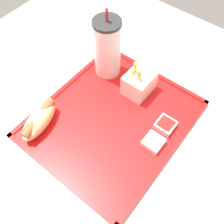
# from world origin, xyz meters

# --- Properties ---
(ground_plane) EXTENTS (8.00, 8.00, 0.00)m
(ground_plane) POSITION_xyz_m (0.00, 0.00, 0.00)
(ground_plane) COLOR #4C4742
(dining_table) EXTENTS (1.13, 1.20, 0.71)m
(dining_table) POSITION_xyz_m (0.00, 0.00, 0.36)
(dining_table) COLOR beige
(dining_table) RESTS_ON ground_plane
(food_tray) EXTENTS (0.41, 0.35, 0.01)m
(food_tray) POSITION_xyz_m (0.04, 0.03, 0.72)
(food_tray) COLOR red
(food_tray) RESTS_ON dining_table
(soda_cup) EXTENTS (0.08, 0.08, 0.21)m
(soda_cup) POSITION_xyz_m (0.17, 0.14, 0.81)
(soda_cup) COLOR silver
(soda_cup) RESTS_ON food_tray
(hot_dog_far) EXTENTS (0.13, 0.08, 0.05)m
(hot_dog_far) POSITION_xyz_m (-0.09, 0.16, 0.75)
(hot_dog_far) COLOR #DBB270
(hot_dog_far) RESTS_ON food_tray
(fries_carton) EXTENTS (0.08, 0.07, 0.10)m
(fries_carton) POSITION_xyz_m (0.16, 0.03, 0.76)
(fries_carton) COLOR silver
(fries_carton) RESTS_ON food_tray
(sauce_cup_mayo) EXTENTS (0.05, 0.05, 0.02)m
(sauce_cup_mayo) POSITION_xyz_m (0.05, -0.10, 0.73)
(sauce_cup_mayo) COLOR silver
(sauce_cup_mayo) RESTS_ON food_tray
(sauce_cup_ketchup) EXTENTS (0.05, 0.05, 0.02)m
(sauce_cup_ketchup) POSITION_xyz_m (0.10, -0.09, 0.73)
(sauce_cup_ketchup) COLOR silver
(sauce_cup_ketchup) RESTS_ON food_tray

